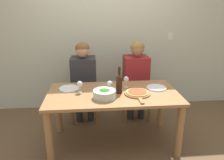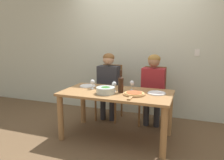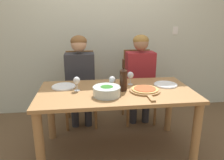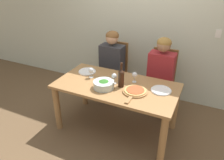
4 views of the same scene
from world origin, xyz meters
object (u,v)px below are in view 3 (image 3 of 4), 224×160
(dinner_plate_left, at_px, (64,86))
(wine_glass_right, at_px, (130,76))
(person_woman, at_px, (80,73))
(wine_bottle, at_px, (123,79))
(chair_left, at_px, (81,86))
(wine_glass_left, at_px, (77,81))
(person_man, at_px, (140,71))
(dinner_plate_right, at_px, (166,85))
(broccoli_bowl, at_px, (107,91))
(pizza_on_board, at_px, (145,90))
(wine_glass_centre, at_px, (112,81))
(chair_right, at_px, (138,83))

(dinner_plate_left, xyz_separation_m, wine_glass_right, (0.75, 0.00, 0.10))
(person_woman, distance_m, wine_bottle, 0.83)
(chair_left, bearing_deg, dinner_plate_left, -105.81)
(person_woman, bearing_deg, wine_glass_left, -92.07)
(chair_left, relative_size, wine_bottle, 3.01)
(person_woman, distance_m, person_man, 0.82)
(dinner_plate_right, bearing_deg, broccoli_bowl, -160.79)
(dinner_plate_left, xyz_separation_m, pizza_on_board, (0.85, -0.25, 0.01))
(chair_left, xyz_separation_m, wine_glass_left, (-0.02, -0.74, 0.29))
(chair_left, xyz_separation_m, wine_glass_right, (0.57, -0.61, 0.29))
(wine_glass_centre, bearing_deg, dinner_plate_left, 162.98)
(person_man, bearing_deg, wine_glass_centre, -125.97)
(wine_bottle, xyz_separation_m, wine_glass_centre, (-0.11, 0.03, -0.03))
(wine_bottle, xyz_separation_m, dinner_plate_left, (-0.63, 0.19, -0.12))
(person_woman, bearing_deg, wine_bottle, -55.95)
(person_man, xyz_separation_m, pizza_on_board, (-0.14, -0.74, -0.01))
(wine_glass_centre, bearing_deg, dinner_plate_right, 7.52)
(wine_bottle, xyz_separation_m, broccoli_bowl, (-0.19, -0.13, -0.08))
(dinner_plate_right, bearing_deg, wine_glass_centre, -172.48)
(dinner_plate_right, xyz_separation_m, wine_glass_centre, (-0.62, -0.08, 0.10))
(chair_right, relative_size, wine_glass_right, 6.68)
(chair_right, relative_size, wine_glass_centre, 6.68)
(chair_left, bearing_deg, wine_glass_left, -91.74)
(wine_glass_left, distance_m, wine_glass_right, 0.61)
(wine_glass_right, bearing_deg, wine_bottle, -121.14)
(person_woman, bearing_deg, wine_glass_centre, -61.95)
(pizza_on_board, xyz_separation_m, wine_glass_left, (-0.70, 0.12, 0.09))
(person_man, bearing_deg, broccoli_bowl, -123.96)
(chair_left, height_order, person_woman, person_woman)
(chair_left, relative_size, person_woman, 0.82)
(wine_bottle, height_order, wine_glass_right, wine_bottle)
(broccoli_bowl, xyz_separation_m, dinner_plate_left, (-0.44, 0.32, -0.04))
(person_man, bearing_deg, pizza_on_board, -100.57)
(person_man, distance_m, dinner_plate_left, 1.10)
(wine_bottle, relative_size, wine_glass_centre, 2.22)
(chair_right, height_order, wine_bottle, wine_bottle)
(pizza_on_board, height_order, wine_glass_left, wine_glass_left)
(broccoli_bowl, bearing_deg, wine_bottle, 34.39)
(pizza_on_board, xyz_separation_m, wine_glass_right, (-0.10, 0.25, 0.09))
(chair_right, height_order, pizza_on_board, chair_right)
(chair_left, height_order, wine_glass_left, chair_left)
(broccoli_bowl, height_order, wine_glass_centre, wine_glass_centre)
(chair_right, bearing_deg, pizza_on_board, -99.14)
(chair_left, xyz_separation_m, dinner_plate_left, (-0.17, -0.61, 0.20))
(wine_glass_centre, bearing_deg, person_man, 54.03)
(person_woman, height_order, dinner_plate_left, person_woman)
(dinner_plate_left, bearing_deg, person_woman, 70.63)
(person_woman, height_order, dinner_plate_right, person_woman)
(person_woman, distance_m, wine_glass_right, 0.76)
(dinner_plate_left, bearing_deg, wine_bottle, -16.73)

